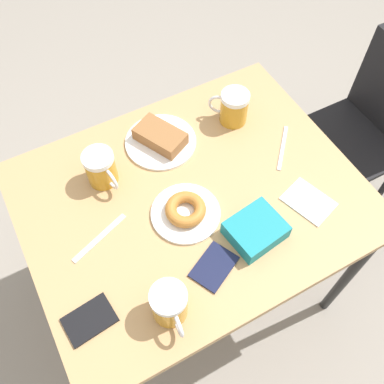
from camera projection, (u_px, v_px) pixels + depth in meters
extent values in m
plane|color=gray|center=(192.00, 284.00, 1.93)|extent=(8.00, 8.00, 0.00)
cube|color=tan|center=(192.00, 198.00, 1.30)|extent=(0.80, 1.01, 0.03)
cylinder|color=black|center=(44.00, 228.00, 1.67)|extent=(0.04, 0.04, 0.72)
cylinder|color=black|center=(245.00, 140.00, 1.91)|extent=(0.04, 0.04, 0.72)
cylinder|color=black|center=(349.00, 274.00, 1.57)|extent=(0.04, 0.04, 0.72)
cube|color=black|center=(345.00, 143.00, 1.81)|extent=(0.40, 0.40, 0.02)
cylinder|color=black|center=(278.00, 161.00, 2.04)|extent=(0.03, 0.03, 0.42)
cylinder|color=black|center=(323.00, 217.00, 1.87)|extent=(0.03, 0.03, 0.42)
cylinder|color=black|center=(337.00, 134.00, 2.13)|extent=(0.03, 0.03, 0.42)
cylinder|color=white|center=(161.00, 142.00, 1.40)|extent=(0.23, 0.23, 0.01)
cube|color=brown|center=(160.00, 136.00, 1.37)|extent=(0.18, 0.15, 0.04)
cylinder|color=white|center=(186.00, 213.00, 1.25)|extent=(0.20, 0.20, 0.01)
torus|color=#B2702D|center=(186.00, 209.00, 1.23)|extent=(0.12, 0.12, 0.03)
cylinder|color=#C68C23|center=(234.00, 109.00, 1.41)|extent=(0.09, 0.09, 0.10)
cylinder|color=white|center=(235.00, 97.00, 1.37)|extent=(0.09, 0.09, 0.02)
torus|color=silver|center=(219.00, 105.00, 1.41)|extent=(0.06, 0.06, 0.08)
cylinder|color=#C68C23|center=(101.00, 169.00, 1.28)|extent=(0.09, 0.09, 0.10)
cylinder|color=white|center=(98.00, 158.00, 1.23)|extent=(0.09, 0.09, 0.02)
torus|color=silver|center=(110.00, 179.00, 1.25)|extent=(0.08, 0.02, 0.08)
cylinder|color=#C68C23|center=(169.00, 305.00, 1.06)|extent=(0.09, 0.09, 0.10)
cylinder|color=white|center=(168.00, 297.00, 1.01)|extent=(0.09, 0.09, 0.02)
torus|color=silver|center=(177.00, 322.00, 1.03)|extent=(0.08, 0.02, 0.08)
cube|color=white|center=(309.00, 201.00, 1.28)|extent=(0.17, 0.14, 0.00)
cube|color=silver|center=(283.00, 148.00, 1.39)|extent=(0.14, 0.13, 0.00)
cube|color=silver|center=(99.00, 237.00, 1.21)|extent=(0.08, 0.19, 0.00)
cube|color=#141938|center=(214.00, 267.00, 1.16)|extent=(0.13, 0.15, 0.01)
cube|color=black|center=(90.00, 320.00, 1.09)|extent=(0.10, 0.13, 0.01)
cube|color=teal|center=(256.00, 230.00, 1.20)|extent=(0.15, 0.17, 0.05)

